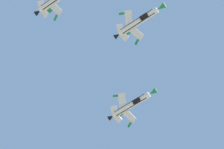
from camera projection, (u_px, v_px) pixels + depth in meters
fighter_jet_lead at (139, 21)px, 136.00m from camera, size 15.95×7.98×7.15m
fighter_jet_left_wing at (132, 105)px, 142.64m from camera, size 15.95×7.85×7.28m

